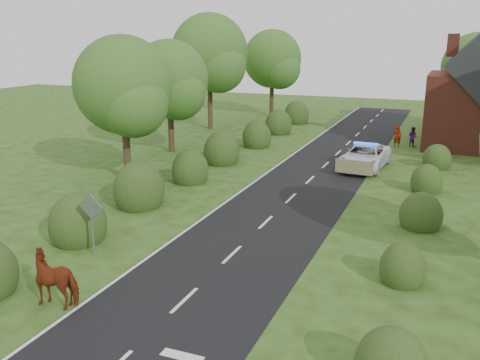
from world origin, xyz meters
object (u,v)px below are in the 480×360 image
at_px(cow, 58,281).
at_px(police_van, 365,157).
at_px(pedestrian_purple, 413,137).
at_px(pedestrian_red, 397,136).
at_px(road_sign, 91,215).

height_order(cow, police_van, police_van).
height_order(cow, pedestrian_purple, pedestrian_purple).
xyz_separation_m(cow, police_van, (6.17, 21.69, 0.03)).
height_order(cow, pedestrian_red, pedestrian_red).
height_order(road_sign, cow, road_sign).
bearing_deg(road_sign, police_van, 67.51).
xyz_separation_m(road_sign, pedestrian_red, (8.68, 25.95, -0.84)).
relative_size(cow, pedestrian_red, 1.28).
distance_m(road_sign, pedestrian_purple, 28.26).
relative_size(road_sign, police_van, 0.44).
bearing_deg(cow, pedestrian_red, 159.39).
bearing_deg(cow, road_sign, -166.27).
bearing_deg(police_van, pedestrian_purple, 78.82).
bearing_deg(road_sign, pedestrian_red, 71.50).
height_order(police_van, pedestrian_purple, police_van).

